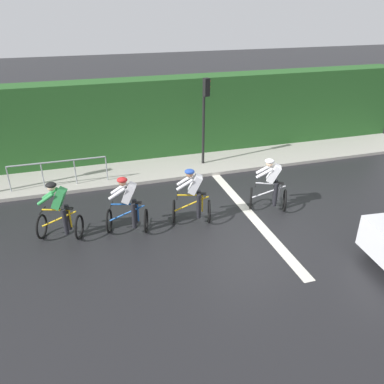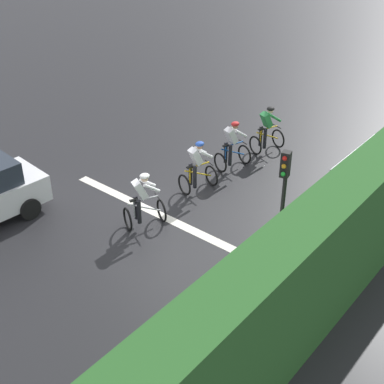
{
  "view_description": "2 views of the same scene",
  "coord_description": "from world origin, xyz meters",
  "px_view_note": "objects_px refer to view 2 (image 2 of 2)",
  "views": [
    {
      "loc": [
        -9.34,
        4.71,
        5.79
      ],
      "look_at": [
        0.13,
        1.81,
        0.83
      ],
      "focal_mm": 35.84,
      "sensor_mm": 36.0,
      "label": 1
    },
    {
      "loc": [
        9.09,
        -9.71,
        9.06
      ],
      "look_at": [
        0.65,
        0.66,
        0.8
      ],
      "focal_mm": 51.62,
      "sensor_mm": 36.0,
      "label": 2
    }
  ],
  "objects_px": {
    "pedestrian_railing_kerbside": "(353,158)",
    "cyclist_lead": "(267,130)",
    "cyclist_second": "(232,147)",
    "cyclist_mid": "(197,168)",
    "cyclist_fourth": "(143,201)",
    "traffic_light_near_crossing": "(283,193)"
  },
  "relations": [
    {
      "from": "cyclist_mid",
      "to": "pedestrian_railing_kerbside",
      "type": "bearing_deg",
      "value": 47.14
    },
    {
      "from": "cyclist_mid",
      "to": "traffic_light_near_crossing",
      "type": "distance_m",
      "value": 4.51
    },
    {
      "from": "cyclist_second",
      "to": "pedestrian_railing_kerbside",
      "type": "xyz_separation_m",
      "value": [
        3.41,
        1.83,
        -0.02
      ]
    },
    {
      "from": "cyclist_lead",
      "to": "cyclist_second",
      "type": "relative_size",
      "value": 1.0
    },
    {
      "from": "pedestrian_railing_kerbside",
      "to": "traffic_light_near_crossing",
      "type": "bearing_deg",
      "value": -84.44
    },
    {
      "from": "cyclist_fourth",
      "to": "pedestrian_railing_kerbside",
      "type": "xyz_separation_m",
      "value": [
        3.38,
        6.13,
        -0.02
      ]
    },
    {
      "from": "traffic_light_near_crossing",
      "to": "cyclist_second",
      "type": "bearing_deg",
      "value": 138.12
    },
    {
      "from": "cyclist_second",
      "to": "pedestrian_railing_kerbside",
      "type": "relative_size",
      "value": 0.52
    },
    {
      "from": "cyclist_fourth",
      "to": "pedestrian_railing_kerbside",
      "type": "distance_m",
      "value": 7.0
    },
    {
      "from": "cyclist_lead",
      "to": "cyclist_second",
      "type": "xyz_separation_m",
      "value": [
        -0.22,
        -1.78,
        0.0
      ]
    },
    {
      "from": "traffic_light_near_crossing",
      "to": "pedestrian_railing_kerbside",
      "type": "distance_m",
      "value": 5.57
    },
    {
      "from": "cyclist_lead",
      "to": "traffic_light_near_crossing",
      "type": "xyz_separation_m",
      "value": [
        3.71,
        -5.3,
        1.43
      ]
    },
    {
      "from": "cyclist_second",
      "to": "cyclist_fourth",
      "type": "distance_m",
      "value": 4.3
    },
    {
      "from": "cyclist_second",
      "to": "cyclist_fourth",
      "type": "relative_size",
      "value": 1.0
    },
    {
      "from": "cyclist_fourth",
      "to": "pedestrian_railing_kerbside",
      "type": "relative_size",
      "value": 0.52
    },
    {
      "from": "cyclist_second",
      "to": "traffic_light_near_crossing",
      "type": "bearing_deg",
      "value": -41.88
    },
    {
      "from": "traffic_light_near_crossing",
      "to": "cyclist_fourth",
      "type": "bearing_deg",
      "value": -168.75
    },
    {
      "from": "cyclist_mid",
      "to": "pedestrian_railing_kerbside",
      "type": "height_order",
      "value": "cyclist_mid"
    },
    {
      "from": "cyclist_mid",
      "to": "traffic_light_near_crossing",
      "type": "bearing_deg",
      "value": -23.11
    },
    {
      "from": "cyclist_fourth",
      "to": "cyclist_lead",
      "type": "bearing_deg",
      "value": 88.26
    },
    {
      "from": "cyclist_fourth",
      "to": "pedestrian_railing_kerbside",
      "type": "bearing_deg",
      "value": 61.13
    },
    {
      "from": "pedestrian_railing_kerbside",
      "to": "cyclist_lead",
      "type": "bearing_deg",
      "value": -179.09
    }
  ]
}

